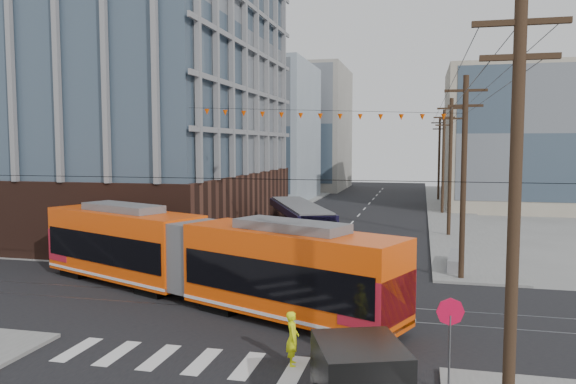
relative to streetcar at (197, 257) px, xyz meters
name	(u,v)px	position (x,y,z in m)	size (l,w,h in m)	color
ground	(251,335)	(3.99, -4.20, -2.02)	(160.00, 160.00, 0.00)	slate
office_building	(84,63)	(-18.01, 18.80, 12.28)	(30.00, 25.00, 28.60)	#381E16
bg_bldg_nw_near	(244,132)	(-13.01, 47.80, 6.98)	(18.00, 16.00, 18.00)	#8C99A5
bg_bldg_ne_near	(510,139)	(19.99, 43.80, 5.98)	(14.00, 14.00, 16.00)	gray
bg_bldg_nw_far	(298,129)	(-10.01, 67.80, 7.98)	(16.00, 18.00, 20.00)	gray
bg_bldg_ne_far	(503,147)	(21.99, 63.80, 4.98)	(16.00, 16.00, 14.00)	#8C99A5
utility_pole_near	(514,222)	(12.49, -10.20, 3.48)	(0.30, 0.30, 11.00)	black
utility_pole_far	(439,159)	(12.49, 51.80, 3.48)	(0.30, 0.30, 11.00)	black
streetcar	(197,257)	(0.00, 0.00, 0.00)	(20.97, 2.95, 4.04)	#EC4607
city_bus	(299,226)	(2.09, 13.34, -0.35)	(2.55, 11.78, 3.34)	black
parked_car_silver	(248,244)	(-0.92, 10.91, -1.28)	(1.58, 4.52, 1.49)	#979797
parked_car_white	(246,240)	(-1.49, 12.41, -1.30)	(2.03, 4.98, 1.45)	silver
parked_car_grey	(282,225)	(-1.02, 20.72, -1.40)	(2.06, 4.46, 1.24)	slate
pedestrian	(293,338)	(6.23, -6.78, -1.10)	(0.67, 0.44, 1.83)	#EDFA12
stop_sign	(449,350)	(11.19, -7.89, -0.66)	(0.83, 0.83, 2.72)	red
jersey_barrier	(454,262)	(12.29, 9.73, -1.60)	(0.95, 4.21, 0.84)	gray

